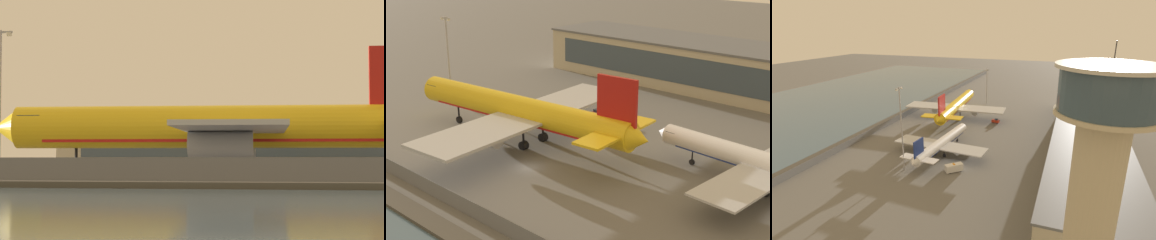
% 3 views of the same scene
% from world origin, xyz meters
% --- Properties ---
extents(ground_plane, '(500.00, 500.00, 0.00)m').
position_xyz_m(ground_plane, '(0.00, 0.00, 0.00)').
color(ground_plane, '#66635E').
extents(waterfront_lagoon, '(320.00, 98.00, 0.01)m').
position_xyz_m(waterfront_lagoon, '(0.00, -71.00, 0.00)').
color(waterfront_lagoon, slate).
rests_on(waterfront_lagoon, ground).
extents(shoreline_seawall, '(320.00, 3.00, 0.50)m').
position_xyz_m(shoreline_seawall, '(0.00, -20.50, 0.25)').
color(shoreline_seawall, '#474238').
rests_on(shoreline_seawall, ground).
extents(perimeter_fence, '(280.00, 0.10, 2.38)m').
position_xyz_m(perimeter_fence, '(0.00, -16.00, 1.19)').
color(perimeter_fence, slate).
rests_on(perimeter_fence, ground).
extents(cargo_jet_yellow, '(52.72, 45.55, 15.03)m').
position_xyz_m(cargo_jet_yellow, '(-9.23, 7.09, 5.74)').
color(cargo_jet_yellow, yellow).
rests_on(cargo_jet_yellow, ground).
extents(passenger_jet_white, '(36.76, 31.80, 10.18)m').
position_xyz_m(passenger_jet_white, '(30.47, 17.56, 3.89)').
color(passenger_jet_white, white).
rests_on(passenger_jet_white, ground).
extents(baggage_tug, '(2.05, 3.40, 1.80)m').
position_xyz_m(baggage_tug, '(-8.30, 26.04, 0.81)').
color(baggage_tug, red).
rests_on(baggage_tug, ground).
extents(ops_van, '(5.12, 5.21, 2.48)m').
position_xyz_m(ops_van, '(40.70, 25.90, 1.28)').
color(ops_van, white).
rests_on(ops_van, ground).
extents(control_tower, '(11.80, 11.80, 39.83)m').
position_xyz_m(control_tower, '(79.18, 59.87, 22.86)').
color(control_tower, '#C6B793').
rests_on(control_tower, ground).
extents(terminal_building, '(119.44, 20.13, 11.21)m').
position_xyz_m(terminal_building, '(12.85, 62.16, 5.61)').
color(terminal_building, '#BCB299').
rests_on(terminal_building, ground).
extents(apron_light_mast_apron_west, '(3.20, 0.40, 18.96)m').
position_xyz_m(apron_light_mast_apron_west, '(-39.28, 12.93, 10.74)').
color(apron_light_mast_apron_west, '#A8A8AD').
rests_on(apron_light_mast_apron_west, ground).
extents(apron_light_mast_apron_east, '(3.20, 0.40, 25.04)m').
position_xyz_m(apron_light_mast_apron_east, '(44.66, 11.68, 13.83)').
color(apron_light_mast_apron_east, '#A8A8AD').
rests_on(apron_light_mast_apron_east, ground).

